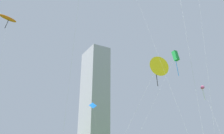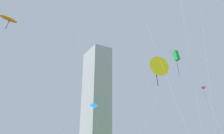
{
  "view_description": "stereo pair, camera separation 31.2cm",
  "coord_description": "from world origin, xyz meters",
  "px_view_note": "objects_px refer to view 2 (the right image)",
  "views": [
    {
      "loc": [
        -17.23,
        -14.94,
        1.53
      ],
      "look_at": [
        -1.73,
        9.65,
        12.91
      ],
      "focal_mm": 33.24,
      "sensor_mm": 36.0,
      "label": 1
    },
    {
      "loc": [
        -16.96,
        -15.1,
        1.53
      ],
      "look_at": [
        -1.73,
        9.65,
        12.91
      ],
      "focal_mm": 33.24,
      "sensor_mm": 36.0,
      "label": 2
    }
  ],
  "objects_px": {
    "kite_flying_3": "(176,56)",
    "kite_flying_2": "(94,105)",
    "distant_highrise_1": "(96,97)",
    "kite_flying_4": "(156,68)",
    "kite_flying_6": "(9,19)",
    "kite_flying_5": "(204,87)"
  },
  "relations": [
    {
      "from": "kite_flying_4",
      "to": "kite_flying_6",
      "type": "bearing_deg",
      "value": 142.66
    },
    {
      "from": "distant_highrise_1",
      "to": "kite_flying_3",
      "type": "bearing_deg",
      "value": -108.06
    },
    {
      "from": "kite_flying_4",
      "to": "kite_flying_6",
      "type": "height_order",
      "value": "kite_flying_6"
    },
    {
      "from": "kite_flying_3",
      "to": "kite_flying_6",
      "type": "height_order",
      "value": "kite_flying_6"
    },
    {
      "from": "kite_flying_4",
      "to": "kite_flying_6",
      "type": "xyz_separation_m",
      "value": [
        -20.86,
        15.91,
        10.84
      ]
    },
    {
      "from": "kite_flying_2",
      "to": "kite_flying_4",
      "type": "xyz_separation_m",
      "value": [
        -1.66,
        -24.43,
        1.61
      ]
    },
    {
      "from": "kite_flying_4",
      "to": "kite_flying_5",
      "type": "distance_m",
      "value": 15.34
    },
    {
      "from": "kite_flying_5",
      "to": "distant_highrise_1",
      "type": "distance_m",
      "value": 127.66
    },
    {
      "from": "kite_flying_3",
      "to": "kite_flying_4",
      "type": "height_order",
      "value": "kite_flying_3"
    },
    {
      "from": "kite_flying_3",
      "to": "kite_flying_6",
      "type": "relative_size",
      "value": 0.8
    },
    {
      "from": "kite_flying_3",
      "to": "kite_flying_5",
      "type": "bearing_deg",
      "value": -5.25
    },
    {
      "from": "kite_flying_4",
      "to": "distant_highrise_1",
      "type": "bearing_deg",
      "value": 66.84
    },
    {
      "from": "kite_flying_3",
      "to": "distant_highrise_1",
      "type": "bearing_deg",
      "value": 69.95
    },
    {
      "from": "kite_flying_3",
      "to": "distant_highrise_1",
      "type": "height_order",
      "value": "distant_highrise_1"
    },
    {
      "from": "kite_flying_5",
      "to": "distant_highrise_1",
      "type": "bearing_deg",
      "value": 72.76
    },
    {
      "from": "kite_flying_6",
      "to": "kite_flying_2",
      "type": "bearing_deg",
      "value": 20.73
    },
    {
      "from": "distant_highrise_1",
      "to": "kite_flying_4",
      "type": "bearing_deg",
      "value": -111.17
    },
    {
      "from": "kite_flying_4",
      "to": "kite_flying_6",
      "type": "distance_m",
      "value": 28.39
    },
    {
      "from": "kite_flying_2",
      "to": "kite_flying_3",
      "type": "xyz_separation_m",
      "value": [
        7.16,
        -21.25,
        7.07
      ]
    },
    {
      "from": "kite_flying_3",
      "to": "kite_flying_2",
      "type": "bearing_deg",
      "value": 108.63
    },
    {
      "from": "kite_flying_2",
      "to": "distant_highrise_1",
      "type": "xyz_separation_m",
      "value": [
        50.47,
        97.42,
        27.99
      ]
    },
    {
      "from": "distant_highrise_1",
      "to": "kite_flying_2",
      "type": "bearing_deg",
      "value": -115.4
    }
  ]
}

